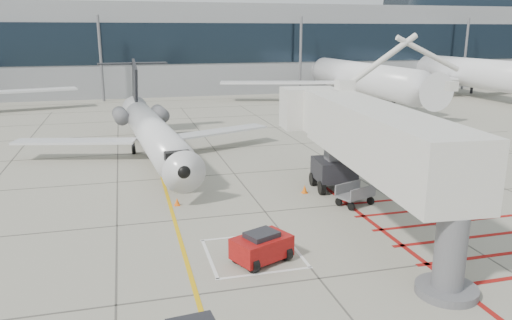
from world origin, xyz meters
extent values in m
plane|color=gray|center=(0.00, 0.00, 0.00)|extent=(260.00, 260.00, 0.00)
cone|color=#FE600D|center=(-4.63, 6.36, 0.23)|extent=(0.33, 0.33, 0.45)
cone|color=orange|center=(3.29, 6.61, 0.25)|extent=(0.37, 0.37, 0.51)
cube|color=gray|center=(10.00, 70.00, 7.00)|extent=(180.00, 28.00, 14.00)
cube|color=black|center=(10.00, 55.95, 8.00)|extent=(180.00, 0.10, 6.00)
camera|label=1|loc=(-7.23, -21.18, 9.76)|focal=35.00mm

